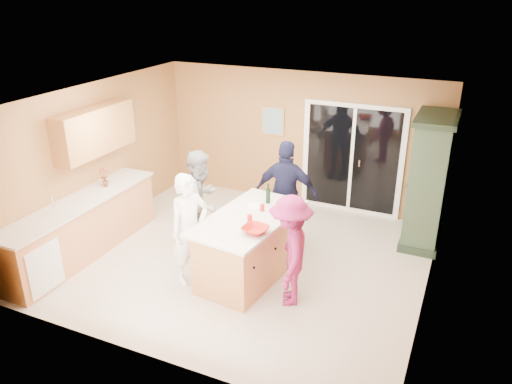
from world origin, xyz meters
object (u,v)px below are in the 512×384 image
at_px(kitchen_island, 249,249).
at_px(woman_navy, 286,194).
at_px(woman_magenta, 290,251).
at_px(green_hutch, 428,183).
at_px(woman_white, 190,229).
at_px(woman_grey, 202,201).

distance_m(kitchen_island, woman_navy, 1.27).
height_order(kitchen_island, woman_magenta, woman_magenta).
bearing_deg(green_hutch, kitchen_island, -135.16).
bearing_deg(kitchen_island, woman_navy, 90.66).
bearing_deg(green_hutch, woman_navy, -154.05).
bearing_deg(woman_white, woman_grey, 47.15).
bearing_deg(woman_navy, woman_white, 54.87).
xyz_separation_m(kitchen_island, woman_grey, (-1.06, 0.47, 0.38)).
distance_m(woman_grey, woman_navy, 1.39).
xyz_separation_m(kitchen_island, woman_white, (-0.73, -0.43, 0.37)).
bearing_deg(woman_magenta, woman_grey, -133.18).
bearing_deg(woman_magenta, woman_navy, -176.48).
bearing_deg(woman_white, kitchen_island, -32.22).
bearing_deg(woman_magenta, green_hutch, 131.29).
bearing_deg(kitchen_island, green_hutch, 51.66).
bearing_deg(kitchen_island, woman_white, -142.81).
distance_m(green_hutch, woman_navy, 2.33).
relative_size(woman_white, woman_magenta, 1.06).
relative_size(kitchen_island, green_hutch, 0.91).
height_order(green_hutch, woman_navy, green_hutch).
xyz_separation_m(green_hutch, woman_grey, (-3.27, -1.73, -0.22)).
distance_m(kitchen_island, green_hutch, 3.18).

